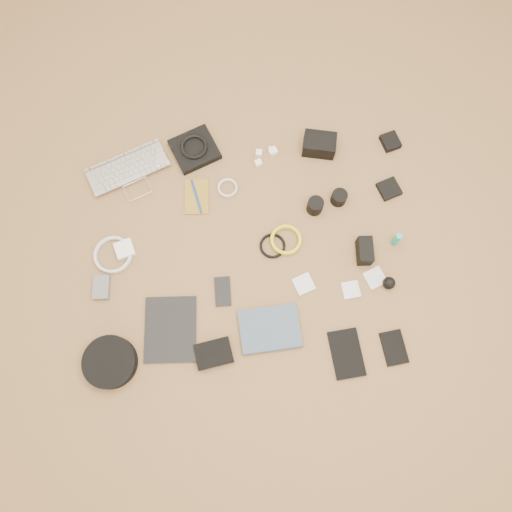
{
  "coord_description": "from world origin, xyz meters",
  "views": [
    {
      "loc": [
        0.01,
        -0.59,
        2.02
      ],
      "look_at": [
        0.04,
        -0.02,
        0.02
      ],
      "focal_mm": 35.0,
      "sensor_mm": 36.0,
      "label": 1
    }
  ],
  "objects_px": {
    "laptop": "(132,178)",
    "phone": "(223,291)",
    "paperback": "(273,351)",
    "tablet": "(171,329)",
    "dslr_camera": "(319,145)",
    "headphone_case": "(110,362)"
  },
  "relations": [
    {
      "from": "laptop",
      "to": "headphone_case",
      "type": "xyz_separation_m",
      "value": [
        -0.07,
        -0.79,
        0.01
      ]
    },
    {
      "from": "dslr_camera",
      "to": "phone",
      "type": "height_order",
      "value": "dslr_camera"
    },
    {
      "from": "laptop",
      "to": "headphone_case",
      "type": "height_order",
      "value": "headphone_case"
    },
    {
      "from": "tablet",
      "to": "laptop",
      "type": "bearing_deg",
      "value": 105.04
    },
    {
      "from": "phone",
      "to": "headphone_case",
      "type": "relative_size",
      "value": 0.59
    },
    {
      "from": "dslr_camera",
      "to": "laptop",
      "type": "bearing_deg",
      "value": -162.36
    },
    {
      "from": "laptop",
      "to": "dslr_camera",
      "type": "bearing_deg",
      "value": -15.8
    },
    {
      "from": "headphone_case",
      "to": "paperback",
      "type": "height_order",
      "value": "headphone_case"
    },
    {
      "from": "phone",
      "to": "paperback",
      "type": "distance_m",
      "value": 0.32
    },
    {
      "from": "dslr_camera",
      "to": "tablet",
      "type": "height_order",
      "value": "dslr_camera"
    },
    {
      "from": "tablet",
      "to": "phone",
      "type": "distance_m",
      "value": 0.26
    },
    {
      "from": "dslr_camera",
      "to": "headphone_case",
      "type": "distance_m",
      "value": 1.27
    },
    {
      "from": "paperback",
      "to": "headphone_case",
      "type": "bearing_deg",
      "value": 85.74
    },
    {
      "from": "laptop",
      "to": "tablet",
      "type": "height_order",
      "value": "laptop"
    },
    {
      "from": "dslr_camera",
      "to": "tablet",
      "type": "relative_size",
      "value": 0.53
    },
    {
      "from": "tablet",
      "to": "phone",
      "type": "bearing_deg",
      "value": 35.3
    },
    {
      "from": "laptop",
      "to": "phone",
      "type": "bearing_deg",
      "value": -77.32
    },
    {
      "from": "phone",
      "to": "paperback",
      "type": "height_order",
      "value": "paperback"
    },
    {
      "from": "dslr_camera",
      "to": "tablet",
      "type": "bearing_deg",
      "value": -120.24
    },
    {
      "from": "dslr_camera",
      "to": "headphone_case",
      "type": "xyz_separation_m",
      "value": [
        -0.9,
        -0.89,
        -0.01
      ]
    },
    {
      "from": "paperback",
      "to": "laptop",
      "type": "bearing_deg",
      "value": 31.04
    },
    {
      "from": "dslr_camera",
      "to": "paperback",
      "type": "distance_m",
      "value": 0.92
    }
  ]
}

